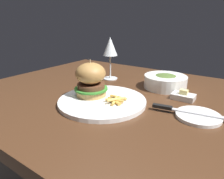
% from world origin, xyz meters
% --- Properties ---
extents(dining_table, '(1.28, 0.90, 0.74)m').
position_xyz_m(dining_table, '(0.00, 0.00, 0.65)').
color(dining_table, '#472B19').
rests_on(dining_table, ground).
extents(main_plate, '(0.30, 0.30, 0.01)m').
position_xyz_m(main_plate, '(-0.06, -0.11, 0.75)').
color(main_plate, white).
rests_on(main_plate, dining_table).
extents(burger_sandwich, '(0.12, 0.12, 0.13)m').
position_xyz_m(burger_sandwich, '(-0.11, -0.11, 0.81)').
color(burger_sandwich, tan).
rests_on(burger_sandwich, main_plate).
extents(fries_pile, '(0.07, 0.07, 0.02)m').
position_xyz_m(fries_pile, '(-0.01, -0.11, 0.76)').
color(fries_pile, gold).
rests_on(fries_pile, main_plate).
extents(wine_glass, '(0.07, 0.07, 0.20)m').
position_xyz_m(wine_glass, '(-0.21, 0.14, 0.89)').
color(wine_glass, silver).
rests_on(wine_glass, dining_table).
extents(bread_plate, '(0.13, 0.13, 0.01)m').
position_xyz_m(bread_plate, '(0.24, -0.04, 0.74)').
color(bread_plate, white).
rests_on(bread_plate, dining_table).
extents(table_knife, '(0.21, 0.05, 0.01)m').
position_xyz_m(table_knife, '(0.19, -0.05, 0.75)').
color(table_knife, silver).
rests_on(table_knife, bread_plate).
extents(butter_dish, '(0.08, 0.05, 0.04)m').
position_xyz_m(butter_dish, '(0.16, 0.08, 0.75)').
color(butter_dish, white).
rests_on(butter_dish, dining_table).
extents(soup_bowl, '(0.17, 0.17, 0.06)m').
position_xyz_m(soup_bowl, '(0.06, 0.17, 0.77)').
color(soup_bowl, white).
rests_on(soup_bowl, dining_table).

